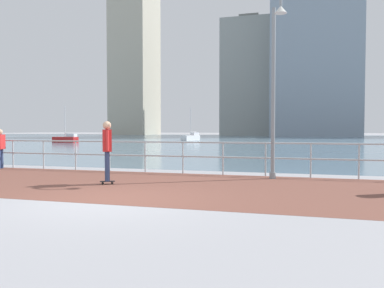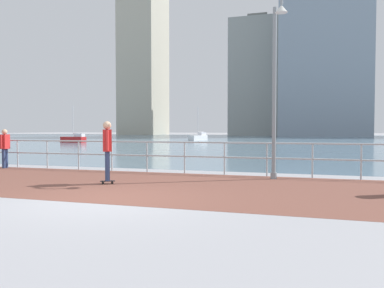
{
  "view_description": "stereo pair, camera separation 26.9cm",
  "coord_description": "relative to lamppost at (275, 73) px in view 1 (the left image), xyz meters",
  "views": [
    {
      "loc": [
        4.02,
        -7.59,
        1.53
      ],
      "look_at": [
        0.92,
        3.12,
        1.1
      ],
      "focal_mm": 36.69,
      "sensor_mm": 36.0,
      "label": 1
    },
    {
      "loc": [
        4.28,
        -7.51,
        1.53
      ],
      "look_at": [
        0.92,
        3.12,
        1.1
      ],
      "focal_mm": 36.69,
      "sensor_mm": 36.0,
      "label": 2
    }
  ],
  "objects": [
    {
      "name": "lamppost",
      "position": [
        0.0,
        0.0,
        0.0
      ],
      "size": [
        0.51,
        0.77,
        5.78
      ],
      "color": "gray",
      "rests_on": "ground"
    },
    {
      "name": "sailboat_ivory",
      "position": [
        -13.8,
        38.25,
        -2.77
      ],
      "size": [
        1.94,
        3.31,
        4.44
      ],
      "color": "white",
      "rests_on": "ground"
    },
    {
      "name": "waterfront_railing",
      "position": [
        -3.14,
        0.74,
        -2.43
      ],
      "size": [
        25.25,
        0.06,
        1.1
      ],
      "color": "#B2BCC1",
      "rests_on": "ground"
    },
    {
      "name": "tower_concrete",
      "position": [
        -12.18,
        84.35,
        10.29
      ],
      "size": [
        11.56,
        17.85,
        28.62
      ],
      "color": "#939993",
      "rests_on": "ground"
    },
    {
      "name": "sailboat_navy",
      "position": [
        -25.09,
        26.48,
        -2.8
      ],
      "size": [
        3.04,
        1.19,
        4.17
      ],
      "color": "#B21E1E",
      "rests_on": "ground"
    },
    {
      "name": "skateboarder",
      "position": [
        -4.36,
        -2.35,
        -2.15
      ],
      "size": [
        0.4,
        0.52,
        1.74
      ],
      "color": "black",
      "rests_on": "ground"
    },
    {
      "name": "tower_beige",
      "position": [
        2.69,
        74.31,
        19.89
      ],
      "size": [
        17.33,
        16.21,
        47.85
      ],
      "color": "#8493A3",
      "rests_on": "ground"
    },
    {
      "name": "brick_paving",
      "position": [
        -3.14,
        -2.12,
        -3.19
      ],
      "size": [
        28.0,
        5.73,
        0.01
      ],
      "primitive_type": "cube",
      "color": "brown",
      "rests_on": "ground"
    },
    {
      "name": "harbor_water",
      "position": [
        -3.14,
        45.74,
        -3.19
      ],
      "size": [
        180.0,
        88.0,
        0.0
      ],
      "primitive_type": "cube",
      "color": "slate",
      "rests_on": "ground"
    },
    {
      "name": "ground",
      "position": [
        -3.14,
        35.53,
        -3.2
      ],
      "size": [
        220.0,
        220.0,
        0.0
      ],
      "primitive_type": "plane",
      "color": "#9E9EA3"
    },
    {
      "name": "tower_brick",
      "position": [
        -43.61,
        86.18,
        18.36
      ],
      "size": [
        10.04,
        12.71,
        44.79
      ],
      "color": "#B2AD99",
      "rests_on": "ground"
    },
    {
      "name": "bystander",
      "position": [
        -10.43,
        0.39,
        -2.31
      ],
      "size": [
        0.29,
        0.56,
        1.52
      ],
      "color": "navy",
      "rests_on": "ground"
    }
  ]
}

